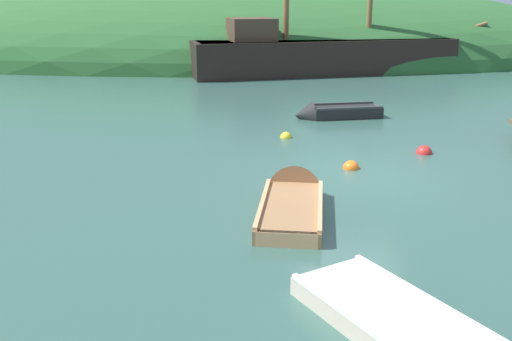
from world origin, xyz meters
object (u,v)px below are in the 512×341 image
object	(u,v)px
sailing_ship	(320,61)
buoy_red	(424,153)
rowboat_near_dock	(293,202)
rowboat_outer_left	(334,114)
buoy_yellow	(286,138)
buoy_orange	(351,168)

from	to	relation	value
sailing_ship	buoy_red	xyz separation A→B (m)	(1.82, -15.49, -0.66)
rowboat_near_dock	buoy_red	distance (m)	5.45
buoy_red	sailing_ship	bearing A→B (deg)	96.71
sailing_ship	rowboat_near_dock	world-z (taller)	sailing_ship
sailing_ship	rowboat_outer_left	world-z (taller)	sailing_ship
rowboat_outer_left	buoy_yellow	bearing A→B (deg)	47.59
buoy_yellow	rowboat_near_dock	bearing A→B (deg)	-88.96
buoy_yellow	sailing_ship	bearing A→B (deg)	82.38
rowboat_outer_left	buoy_red	bearing A→B (deg)	101.96
buoy_red	rowboat_near_dock	bearing A→B (deg)	-131.05
buoy_red	buoy_orange	distance (m)	2.57
buoy_red	buoy_orange	world-z (taller)	buoy_red
rowboat_outer_left	buoy_yellow	distance (m)	3.32
buoy_yellow	buoy_red	bearing A→B (deg)	-22.81
rowboat_near_dock	buoy_orange	xyz separation A→B (m)	(1.47, 2.64, -0.08)
buoy_red	rowboat_outer_left	bearing A→B (deg)	114.70
sailing_ship	rowboat_near_dock	bearing A→B (deg)	-111.49
buoy_yellow	buoy_orange	distance (m)	3.40
rowboat_near_dock	sailing_ship	bearing A→B (deg)	-1.18
rowboat_outer_left	rowboat_near_dock	size ratio (longest dim) A/B	0.91
rowboat_near_dock	buoy_yellow	size ratio (longest dim) A/B	9.93
rowboat_near_dock	buoy_red	world-z (taller)	rowboat_near_dock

